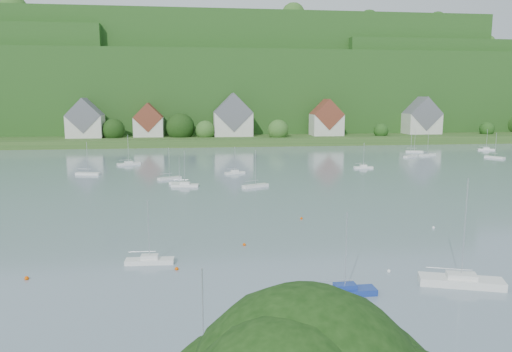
# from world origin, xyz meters

# --- Properties ---
(far_shore_strip) EXTENTS (600.00, 60.00, 3.00)m
(far_shore_strip) POSITION_xyz_m (0.00, 200.00, 1.50)
(far_shore_strip) COLOR #2C541F
(far_shore_strip) RESTS_ON ground
(forested_ridge) EXTENTS (620.00, 181.22, 69.89)m
(forested_ridge) POSITION_xyz_m (0.39, 268.57, 22.89)
(forested_ridge) COLOR #204516
(forested_ridge) RESTS_ON ground
(village_building_0) EXTENTS (14.00, 10.40, 16.00)m
(village_building_0) POSITION_xyz_m (-55.00, 187.00, 9.51)
(village_building_0) COLOR beige
(village_building_0) RESTS_ON far_shore_strip
(village_building_1) EXTENTS (12.00, 9.36, 14.00)m
(village_building_1) POSITION_xyz_m (-30.00, 189.00, 8.75)
(village_building_1) COLOR beige
(village_building_1) RESTS_ON far_shore_strip
(village_building_2) EXTENTS (16.00, 11.44, 18.00)m
(village_building_2) POSITION_xyz_m (5.00, 188.00, 10.27)
(village_building_2) COLOR beige
(village_building_2) RESTS_ON far_shore_strip
(village_building_3) EXTENTS (13.00, 10.40, 15.50)m
(village_building_3) POSITION_xyz_m (45.00, 186.00, 9.43)
(village_building_3) COLOR beige
(village_building_3) RESTS_ON far_shore_strip
(village_building_4) EXTENTS (15.00, 10.40, 16.50)m
(village_building_4) POSITION_xyz_m (90.00, 190.00, 9.59)
(village_building_4) COLOR beige
(village_building_4) RESTS_ON far_shore_strip
(near_sailboat_0) EXTENTS (5.68, 1.85, 7.57)m
(near_sailboat_0) POSITION_xyz_m (-17.01, 37.52, 0.42)
(near_sailboat_0) COLOR white
(near_sailboat_0) RESTS_ON ground
(near_sailboat_1) EXTENTS (6.20, 1.78, 8.35)m
(near_sailboat_1) POSITION_xyz_m (2.86, 25.80, 0.44)
(near_sailboat_1) COLOR navy
(near_sailboat_1) RESTS_ON ground
(near_sailboat_4) EXTENTS (8.62, 4.87, 11.22)m
(near_sailboat_4) POSITION_xyz_m (15.48, 26.54, 0.53)
(near_sailboat_4) COLOR white
(near_sailboat_4) RESTS_ON ground
(mooring_buoy_0) EXTENTS (0.43, 0.43, 0.43)m
(mooring_buoy_0) POSITION_xyz_m (-13.82, 34.96, 0.00)
(mooring_buoy_0) COLOR #EB5000
(mooring_buoy_0) RESTS_ON ground
(mooring_buoy_1) EXTENTS (0.41, 0.41, 0.41)m
(mooring_buoy_1) POSITION_xyz_m (9.64, 31.21, 0.00)
(mooring_buoy_1) COLOR white
(mooring_buoy_1) RESTS_ON ground
(mooring_buoy_2) EXTENTS (0.40, 0.40, 0.40)m
(mooring_buoy_2) POSITION_xyz_m (5.20, 55.87, 0.00)
(mooring_buoy_2) COLOR #EB5000
(mooring_buoy_2) RESTS_ON ground
(mooring_buoy_3) EXTENTS (0.42, 0.42, 0.42)m
(mooring_buoy_3) POSITION_xyz_m (-5.30, 43.08, 0.00)
(mooring_buoy_3) COLOR #EB5000
(mooring_buoy_3) RESTS_ON ground
(mooring_buoy_4) EXTENTS (0.40, 0.40, 0.40)m
(mooring_buoy_4) POSITION_xyz_m (23.46, 47.94, 0.00)
(mooring_buoy_4) COLOR white
(mooring_buoy_4) RESTS_ON ground
(mooring_buoy_5) EXTENTS (0.47, 0.47, 0.47)m
(mooring_buoy_5) POSITION_xyz_m (-29.63, 34.02, 0.00)
(mooring_buoy_5) COLOR #EB5000
(mooring_buoy_5) RESTS_ON ground
(duck_pair) EXTENTS (1.64, 1.47, 0.31)m
(duck_pair) POSITION_xyz_m (4.24, 18.34, 0.10)
(duck_pair) COLOR black
(duck_pair) RESTS_ON ground
(far_sailboat_cluster) EXTENTS (189.36, 72.57, 8.71)m
(far_sailboat_cluster) POSITION_xyz_m (14.38, 119.59, 0.37)
(far_sailboat_cluster) COLOR white
(far_sailboat_cluster) RESTS_ON ground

